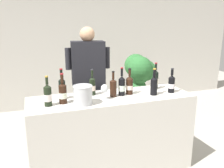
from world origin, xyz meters
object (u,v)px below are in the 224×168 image
person_server (89,92)px  wine_bottle_1 (113,87)px  wine_bottle_4 (48,95)px  ice_bucket (83,95)px  wine_bottle_7 (122,86)px  wine_bottle_6 (63,93)px  wine_glass (104,89)px  wine_bottle_0 (129,85)px  potted_shrub (140,76)px  wine_bottle_2 (92,86)px  wine_bottle_8 (154,85)px  wine_bottle_3 (171,84)px  wine_bottle_9 (155,79)px  wine_bottle_5 (62,87)px

person_server → wine_bottle_1: bearing=-77.8°
wine_bottle_4 → ice_bucket: wine_bottle_4 is taller
wine_bottle_7 → wine_bottle_6: bearing=-174.9°
wine_glass → ice_bucket: ice_bucket is taller
wine_bottle_7 → wine_bottle_4: bearing=-173.8°
wine_bottle_0 → wine_bottle_4: bearing=-173.5°
wine_bottle_4 → potted_shrub: 2.16m
wine_bottle_0 → wine_glass: size_ratio=1.83×
wine_bottle_2 → wine_bottle_8: wine_bottle_8 is taller
wine_bottle_0 → wine_bottle_7: wine_bottle_7 is taller
wine_bottle_3 → wine_bottle_4: bearing=-179.9°
wine_bottle_8 → person_server: 0.97m
wine_bottle_0 → wine_bottle_6: 0.80m
person_server → potted_shrub: person_server is taller
wine_bottle_2 → wine_bottle_6: bearing=-152.5°
wine_bottle_1 → wine_bottle_7: size_ratio=0.90×
wine_bottle_6 → wine_glass: 0.45m
wine_bottle_3 → wine_bottle_9: bearing=115.9°
wine_bottle_3 → wine_glass: 0.85m
wine_bottle_0 → wine_bottle_4: wine_bottle_4 is taller
wine_bottle_4 → wine_bottle_7: (0.84, 0.09, 0.00)m
wine_bottle_1 → wine_bottle_8: size_ratio=0.94×
wine_bottle_0 → ice_bucket: 0.63m
wine_bottle_2 → person_server: 0.54m
wine_bottle_5 → wine_bottle_2: bearing=6.6°
wine_bottle_5 → wine_bottle_6: (-0.01, -0.15, -0.02)m
wine_bottle_0 → wine_bottle_2: bearing=164.7°
wine_bottle_2 → wine_bottle_1: bearing=-35.2°
wine_glass → wine_bottle_9: bearing=15.0°
wine_bottle_8 → wine_glass: 0.60m
wine_bottle_5 → wine_bottle_9: wine_bottle_5 is taller
wine_bottle_1 → person_server: 0.68m
wine_bottle_2 → wine_bottle_7: 0.34m
wine_bottle_2 → wine_bottle_7: wine_bottle_7 is taller
wine_bottle_1 → wine_bottle_6: size_ratio=0.92×
wine_bottle_0 → wine_bottle_1: (-0.21, -0.03, -0.00)m
wine_bottle_4 → wine_bottle_9: size_ratio=0.92×
wine_bottle_1 → wine_bottle_7: wine_bottle_7 is taller
wine_bottle_6 → wine_bottle_7: 0.69m
ice_bucket → wine_bottle_8: bearing=3.7°
wine_bottle_0 → ice_bucket: size_ratio=1.52×
wine_bottle_3 → wine_bottle_7: 0.62m
wine_bottle_7 → ice_bucket: 0.52m
wine_bottle_6 → potted_shrub: (1.54, 1.30, -0.20)m
wine_bottle_8 → person_server: bearing=130.2°
wine_bottle_0 → wine_bottle_8: (0.26, -0.12, 0.01)m
wine_bottle_3 → person_server: 1.14m
wine_bottle_0 → wine_bottle_6: (-0.79, -0.08, 0.00)m
wine_bottle_0 → wine_bottle_2: 0.44m
wine_bottle_3 → wine_bottle_5: wine_bottle_5 is taller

